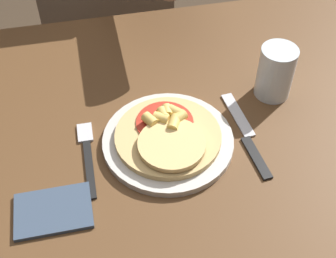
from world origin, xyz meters
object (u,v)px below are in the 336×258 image
at_px(fork, 88,153).
at_px(drinking_glass, 276,72).
at_px(plate, 168,141).
at_px(knife, 247,135).
at_px(pizza, 168,135).
at_px(dining_table, 181,176).

height_order(fork, drinking_glass, drinking_glass).
bearing_deg(plate, knife, -4.79).
bearing_deg(knife, pizza, 175.90).
bearing_deg(pizza, fork, 177.34).
distance_m(pizza, drinking_glass, 0.26).
distance_m(plate, pizza, 0.02).
relative_size(knife, drinking_glass, 2.01).
xyz_separation_m(dining_table, pizza, (-0.03, -0.01, 0.14)).
relative_size(pizza, knife, 0.88).
height_order(pizza, drinking_glass, drinking_glass).
relative_size(plate, drinking_glass, 2.20).
bearing_deg(fork, pizza, -2.66).
height_order(plate, knife, plate).
bearing_deg(knife, plate, 175.21).
bearing_deg(drinking_glass, dining_table, -157.76).
bearing_deg(drinking_glass, plate, -159.05).
distance_m(plate, knife, 0.15).
height_order(pizza, knife, pizza).
height_order(plate, fork, plate).
relative_size(dining_table, drinking_glass, 9.98).
bearing_deg(knife, fork, 176.62).
distance_m(pizza, fork, 0.15).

